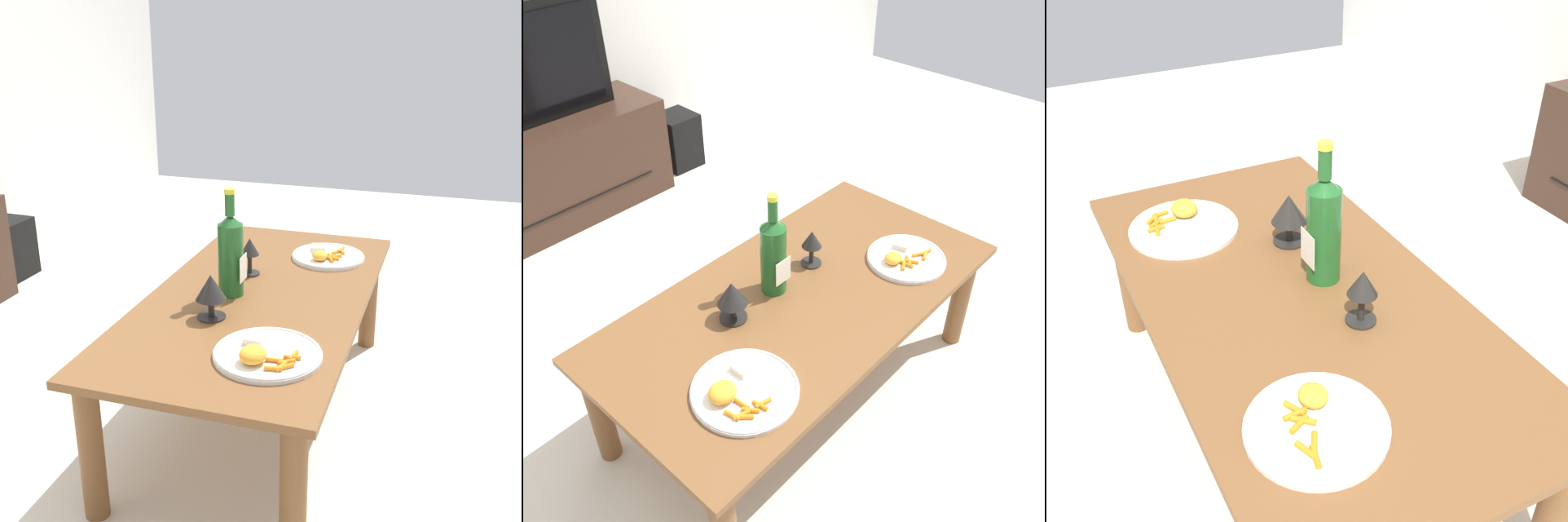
{
  "view_description": "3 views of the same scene",
  "coord_description": "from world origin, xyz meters",
  "views": [
    {
      "loc": [
        -1.88,
        -0.6,
        1.32
      ],
      "look_at": [
        0.05,
        0.01,
        0.56
      ],
      "focal_mm": 44.72,
      "sensor_mm": 36.0,
      "label": 1
    },
    {
      "loc": [
        -1.1,
        -0.94,
        1.72
      ],
      "look_at": [
        0.02,
        0.09,
        0.54
      ],
      "focal_mm": 40.85,
      "sensor_mm": 36.0,
      "label": 2
    },
    {
      "loc": [
        1.11,
        -0.53,
        1.38
      ],
      "look_at": [
        0.03,
        0.02,
        0.56
      ],
      "focal_mm": 44.44,
      "sensor_mm": 36.0,
      "label": 3
    }
  ],
  "objects": [
    {
      "name": "ground_plane",
      "position": [
        0.0,
        0.0,
        0.0
      ],
      "size": [
        6.4,
        6.4,
        0.0
      ],
      "primitive_type": "plane",
      "color": "beige"
    },
    {
      "name": "dinner_plate_left",
      "position": [
        -0.4,
        -0.15,
        0.47
      ],
      "size": [
        0.3,
        0.3,
        0.06
      ],
      "color": "white",
      "rests_on": "dining_table"
    },
    {
      "name": "goblet_right",
      "position": [
        0.16,
        0.09,
        0.55
      ],
      "size": [
        0.07,
        0.07,
        0.13
      ],
      "color": "black",
      "rests_on": "dining_table"
    },
    {
      "name": "dining_table",
      "position": [
        0.0,
        0.0,
        0.38
      ],
      "size": [
        1.37,
        0.7,
        0.46
      ],
      "color": "brown",
      "rests_on": "ground_plane"
    },
    {
      "name": "goblet_left",
      "position": [
        -0.21,
        0.09,
        0.55
      ],
      "size": [
        0.1,
        0.1,
        0.14
      ],
      "color": "black",
      "rests_on": "dining_table"
    },
    {
      "name": "floor_speaker",
      "position": [
        0.83,
        1.67,
        0.16
      ],
      "size": [
        0.22,
        0.22,
        0.31
      ],
      "primitive_type": "cube",
      "rotation": [
        0.0,
        0.0,
        -0.03
      ],
      "color": "black",
      "rests_on": "ground_plane"
    },
    {
      "name": "tv_stand",
      "position": [
        -0.05,
        1.69,
        0.26
      ],
      "size": [
        1.38,
        0.41,
        0.52
      ],
      "color": "#382319",
      "rests_on": "ground_plane"
    },
    {
      "name": "wine_bottle",
      "position": [
        -0.03,
        0.09,
        0.6
      ],
      "size": [
        0.08,
        0.09,
        0.36
      ],
      "color": "#1E5923",
      "rests_on": "dining_table"
    },
    {
      "name": "dinner_plate_right",
      "position": [
        0.39,
        -0.15,
        0.47
      ],
      "size": [
        0.27,
        0.27,
        0.05
      ],
      "color": "white",
      "rests_on": "dining_table"
    }
  ]
}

